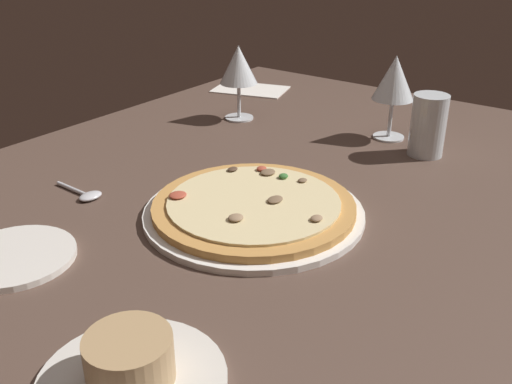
{
  "coord_description": "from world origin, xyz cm",
  "views": [
    {
      "loc": [
        66.3,
        48.63,
        45.29
      ],
      "look_at": [
        1.86,
        0.96,
        7.0
      ],
      "focal_mm": 40.53,
      "sensor_mm": 36.0,
      "label": 1
    }
  ],
  "objects_px": {
    "ramekin_on_saucer": "(131,369)",
    "water_glass": "(428,128)",
    "wine_glass_far": "(394,80)",
    "spoon": "(86,194)",
    "side_plate": "(15,257)",
    "pizza_main": "(254,208)",
    "wine_glass_near": "(239,67)",
    "paper_menu": "(250,89)"
  },
  "relations": [
    {
      "from": "wine_glass_near",
      "to": "side_plate",
      "type": "xyz_separation_m",
      "value": [
        0.65,
        0.13,
        -0.11
      ]
    },
    {
      "from": "wine_glass_near",
      "to": "water_glass",
      "type": "height_order",
      "value": "wine_glass_near"
    },
    {
      "from": "paper_menu",
      "to": "pizza_main",
      "type": "bearing_deg",
      "value": 20.41
    },
    {
      "from": "paper_menu",
      "to": "water_glass",
      "type": "bearing_deg",
      "value": 55.97
    },
    {
      "from": "wine_glass_near",
      "to": "side_plate",
      "type": "height_order",
      "value": "wine_glass_near"
    },
    {
      "from": "ramekin_on_saucer",
      "to": "wine_glass_near",
      "type": "xyz_separation_m",
      "value": [
        -0.71,
        -0.42,
        0.1
      ]
    },
    {
      "from": "wine_glass_near",
      "to": "spoon",
      "type": "distance_m",
      "value": 0.48
    },
    {
      "from": "pizza_main",
      "to": "side_plate",
      "type": "distance_m",
      "value": 0.34
    },
    {
      "from": "side_plate",
      "to": "paper_menu",
      "type": "relative_size",
      "value": 0.86
    },
    {
      "from": "side_plate",
      "to": "spoon",
      "type": "height_order",
      "value": "spoon"
    },
    {
      "from": "ramekin_on_saucer",
      "to": "side_plate",
      "type": "distance_m",
      "value": 0.3
    },
    {
      "from": "water_glass",
      "to": "spoon",
      "type": "relative_size",
      "value": 1.15
    },
    {
      "from": "pizza_main",
      "to": "spoon",
      "type": "relative_size",
      "value": 3.3
    },
    {
      "from": "wine_glass_near",
      "to": "side_plate",
      "type": "distance_m",
      "value": 0.67
    },
    {
      "from": "ramekin_on_saucer",
      "to": "paper_menu",
      "type": "height_order",
      "value": "ramekin_on_saucer"
    },
    {
      "from": "wine_glass_far",
      "to": "wine_glass_near",
      "type": "distance_m",
      "value": 0.34
    },
    {
      "from": "side_plate",
      "to": "pizza_main",
      "type": "bearing_deg",
      "value": 148.13
    },
    {
      "from": "wine_glass_near",
      "to": "water_glass",
      "type": "distance_m",
      "value": 0.43
    },
    {
      "from": "ramekin_on_saucer",
      "to": "side_plate",
      "type": "height_order",
      "value": "ramekin_on_saucer"
    },
    {
      "from": "ramekin_on_saucer",
      "to": "paper_menu",
      "type": "bearing_deg",
      "value": -149.19
    },
    {
      "from": "side_plate",
      "to": "spoon",
      "type": "bearing_deg",
      "value": -156.37
    },
    {
      "from": "side_plate",
      "to": "spoon",
      "type": "relative_size",
      "value": 1.57
    },
    {
      "from": "pizza_main",
      "to": "wine_glass_far",
      "type": "relative_size",
      "value": 1.98
    },
    {
      "from": "side_plate",
      "to": "paper_menu",
      "type": "distance_m",
      "value": 0.89
    },
    {
      "from": "pizza_main",
      "to": "paper_menu",
      "type": "xyz_separation_m",
      "value": [
        -0.56,
        -0.43,
        -0.01
      ]
    },
    {
      "from": "wine_glass_far",
      "to": "water_glass",
      "type": "xyz_separation_m",
      "value": [
        0.04,
        0.1,
        -0.07
      ]
    },
    {
      "from": "pizza_main",
      "to": "water_glass",
      "type": "xyz_separation_m",
      "value": [
        -0.4,
        0.11,
        0.04
      ]
    },
    {
      "from": "pizza_main",
      "to": "paper_menu",
      "type": "relative_size",
      "value": 1.81
    },
    {
      "from": "wine_glass_far",
      "to": "spoon",
      "type": "xyz_separation_m",
      "value": [
        0.55,
        -0.28,
        -0.12
      ]
    },
    {
      "from": "wine_glass_far",
      "to": "side_plate",
      "type": "xyz_separation_m",
      "value": [
        0.73,
        -0.2,
        -0.12
      ]
    },
    {
      "from": "ramekin_on_saucer",
      "to": "spoon",
      "type": "xyz_separation_m",
      "value": [
        -0.24,
        -0.38,
        -0.02
      ]
    },
    {
      "from": "wine_glass_far",
      "to": "side_plate",
      "type": "bearing_deg",
      "value": -15.22
    },
    {
      "from": "ramekin_on_saucer",
      "to": "spoon",
      "type": "height_order",
      "value": "ramekin_on_saucer"
    },
    {
      "from": "pizza_main",
      "to": "water_glass",
      "type": "relative_size",
      "value": 2.86
    },
    {
      "from": "ramekin_on_saucer",
      "to": "water_glass",
      "type": "xyz_separation_m",
      "value": [
        -0.75,
        -0.0,
        0.03
      ]
    },
    {
      "from": "water_glass",
      "to": "side_plate",
      "type": "relative_size",
      "value": 0.73
    },
    {
      "from": "ramekin_on_saucer",
      "to": "spoon",
      "type": "relative_size",
      "value": 1.83
    },
    {
      "from": "ramekin_on_saucer",
      "to": "wine_glass_far",
      "type": "height_order",
      "value": "wine_glass_far"
    },
    {
      "from": "ramekin_on_saucer",
      "to": "paper_menu",
      "type": "distance_m",
      "value": 1.07
    },
    {
      "from": "wine_glass_near",
      "to": "water_glass",
      "type": "bearing_deg",
      "value": 95.33
    },
    {
      "from": "ramekin_on_saucer",
      "to": "wine_glass_near",
      "type": "height_order",
      "value": "wine_glass_near"
    },
    {
      "from": "water_glass",
      "to": "spoon",
      "type": "xyz_separation_m",
      "value": [
        0.51,
        -0.37,
        -0.05
      ]
    }
  ]
}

